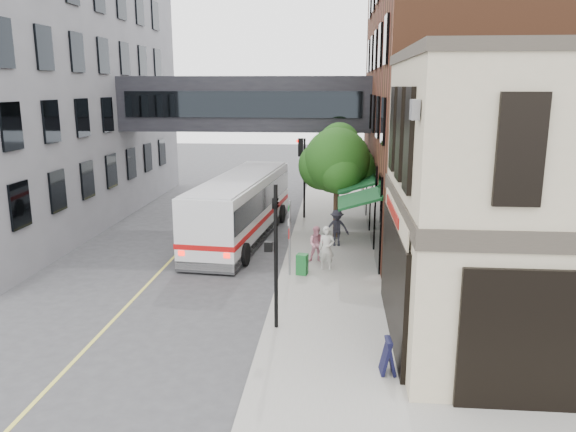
% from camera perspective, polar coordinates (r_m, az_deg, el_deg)
% --- Properties ---
extents(ground, '(120.00, 120.00, 0.00)m').
position_cam_1_polar(ground, '(16.13, -3.44, -14.51)').
color(ground, '#38383A').
rests_on(ground, ground).
extents(sidewalk_main, '(4.00, 60.00, 0.15)m').
position_cam_1_polar(sidewalk_main, '(29.09, 4.46, -1.70)').
color(sidewalk_main, gray).
rests_on(sidewalk_main, ground).
extents(brick_building, '(13.76, 18.00, 14.00)m').
position_cam_1_polar(brick_building, '(30.17, 20.36, 11.36)').
color(brick_building, '#582F1B').
rests_on(brick_building, ground).
extents(skyway_bridge, '(14.00, 3.18, 3.00)m').
position_cam_1_polar(skyway_bridge, '(32.57, -4.27, 11.32)').
color(skyway_bridge, black).
rests_on(skyway_bridge, ground).
extents(traffic_signal_near, '(0.44, 0.22, 4.60)m').
position_cam_1_polar(traffic_signal_near, '(16.85, -1.35, -2.36)').
color(traffic_signal_near, black).
rests_on(traffic_signal_near, sidewalk_main).
extents(traffic_signal_far, '(0.53, 0.28, 4.50)m').
position_cam_1_polar(traffic_signal_far, '(31.47, 1.43, 5.51)').
color(traffic_signal_far, black).
rests_on(traffic_signal_far, sidewalk_main).
extents(street_sign_pole, '(0.08, 0.75, 3.00)m').
position_cam_1_polar(street_sign_pole, '(21.92, 0.15, -1.55)').
color(street_sign_pole, gray).
rests_on(street_sign_pole, sidewalk_main).
extents(street_tree, '(3.80, 3.20, 5.60)m').
position_cam_1_polar(street_tree, '(27.59, 4.99, 5.61)').
color(street_tree, '#382619').
rests_on(street_tree, sidewalk_main).
extents(lane_marking, '(0.12, 40.00, 0.01)m').
position_cam_1_polar(lane_marking, '(26.26, -11.13, -3.70)').
color(lane_marking, '#D8CC4C').
rests_on(lane_marking, ground).
extents(bus, '(3.70, 11.71, 3.10)m').
position_cam_1_polar(bus, '(27.85, -4.76, 1.14)').
color(bus, silver).
rests_on(bus, ground).
extents(pedestrian_a, '(0.66, 0.45, 1.79)m').
position_cam_1_polar(pedestrian_a, '(22.89, 3.94, -3.26)').
color(pedestrian_a, silver).
rests_on(pedestrian_a, sidewalk_main).
extents(pedestrian_b, '(0.76, 0.59, 1.56)m').
position_cam_1_polar(pedestrian_b, '(23.83, 2.98, -2.87)').
color(pedestrian_b, pink).
rests_on(pedestrian_b, sidewalk_main).
extents(pedestrian_c, '(1.13, 0.67, 1.72)m').
position_cam_1_polar(pedestrian_c, '(26.29, 4.98, -1.20)').
color(pedestrian_c, black).
rests_on(pedestrian_c, sidewalk_main).
extents(newspaper_box, '(0.50, 0.46, 0.84)m').
position_cam_1_polar(newspaper_box, '(22.33, 1.45, -4.93)').
color(newspaper_box, '#166127').
rests_on(newspaper_box, sidewalk_main).
extents(sandwich_board, '(0.38, 0.56, 0.95)m').
position_cam_1_polar(sandwich_board, '(15.23, 10.12, -13.82)').
color(sandwich_board, black).
rests_on(sandwich_board, sidewalk_main).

